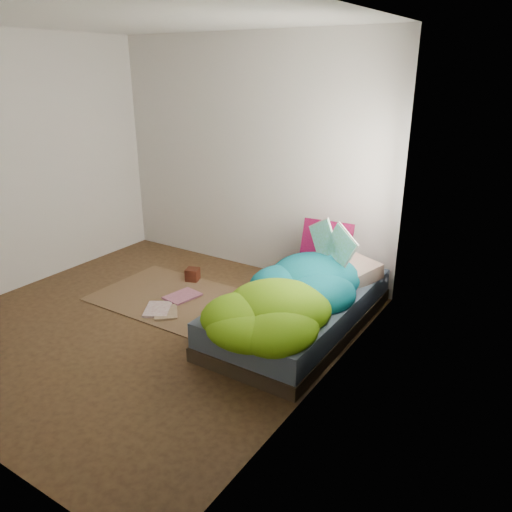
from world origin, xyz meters
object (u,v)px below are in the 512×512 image
at_px(bed, 300,311).
at_px(floor_book_a, 146,309).
at_px(open_book, 332,232).
at_px(floor_book_b, 175,293).
at_px(pillow_magenta, 326,245).
at_px(wooden_box, 193,274).

height_order(bed, floor_book_a, bed).
distance_m(open_book, floor_book_a, 1.95).
bearing_deg(floor_book_b, floor_book_a, -79.16).
relative_size(bed, floor_book_b, 5.79).
bearing_deg(pillow_magenta, floor_book_b, -154.94).
xyz_separation_m(open_book, floor_book_b, (-1.52, -0.49, -0.81)).
bearing_deg(floor_book_a, pillow_magenta, 11.62).
height_order(bed, wooden_box, bed).
distance_m(bed, open_book, 0.77).
bearing_deg(floor_book_a, floor_book_b, 59.48).
bearing_deg(bed, floor_book_a, -159.20).
bearing_deg(wooden_box, bed, -10.87).
bearing_deg(floor_book_b, wooden_box, 111.32).
relative_size(wooden_box, floor_book_b, 0.40).
xyz_separation_m(bed, wooden_box, (-1.50, 0.29, -0.09)).
height_order(pillow_magenta, wooden_box, pillow_magenta).
bearing_deg(open_book, pillow_magenta, 144.74).
xyz_separation_m(open_book, floor_book_a, (-1.52, -0.92, -0.81)).
bearing_deg(open_book, floor_book_b, -138.67).
xyz_separation_m(bed, floor_book_a, (-1.41, -0.54, -0.14)).
bearing_deg(open_book, bed, -81.88).
bearing_deg(wooden_box, open_book, 3.29).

